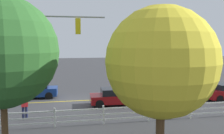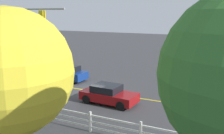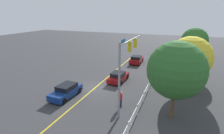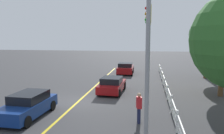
# 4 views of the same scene
# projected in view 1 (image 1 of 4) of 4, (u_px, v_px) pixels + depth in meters

# --- Properties ---
(ground_plane) EXTENTS (120.00, 120.00, 0.00)m
(ground_plane) POSITION_uv_depth(u_px,v_px,m) (73.00, 101.00, 21.23)
(ground_plane) COLOR #38383A
(lane_center_stripe) EXTENTS (28.00, 0.16, 0.01)m
(lane_center_stripe) POSITION_uv_depth(u_px,v_px,m) (119.00, 99.00, 22.02)
(lane_center_stripe) COLOR gold
(lane_center_stripe) RESTS_ON ground_plane
(signal_assembly) EXTENTS (7.13, 0.38, 7.01)m
(signal_assembly) POSITION_uv_depth(u_px,v_px,m) (25.00, 43.00, 15.30)
(signal_assembly) COLOR gray
(signal_assembly) RESTS_ON ground_plane
(car_0) EXTENTS (4.28, 2.00, 1.43)m
(car_0) POSITION_uv_depth(u_px,v_px,m) (34.00, 90.00, 22.37)
(car_0) COLOR navy
(car_0) RESTS_ON ground_plane
(car_1) EXTENTS (4.10, 2.06, 1.34)m
(car_1) POSITION_uv_depth(u_px,v_px,m) (115.00, 97.00, 19.86)
(car_1) COLOR maroon
(car_1) RESTS_ON ground_plane
(pedestrian) EXTENTS (0.45, 0.34, 1.69)m
(pedestrian) POSITION_uv_depth(u_px,v_px,m) (25.00, 105.00, 16.04)
(pedestrian) COLOR #191E3F
(pedestrian) RESTS_ON ground_plane
(white_rail_fence) EXTENTS (26.10, 0.10, 1.15)m
(white_rail_fence) POSITION_uv_depth(u_px,v_px,m) (126.00, 113.00, 15.45)
(white_rail_fence) COLOR white
(white_rail_fence) RESTS_ON ground_plane
(tree_1) EXTENTS (4.96, 4.96, 7.03)m
(tree_1) POSITION_uv_depth(u_px,v_px,m) (2.00, 52.00, 10.88)
(tree_1) COLOR brown
(tree_1) RESTS_ON ground_plane
(tree_2) EXTENTS (5.02, 5.02, 6.61)m
(tree_2) POSITION_uv_depth(u_px,v_px,m) (161.00, 62.00, 11.03)
(tree_2) COLOR brown
(tree_2) RESTS_ON ground_plane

